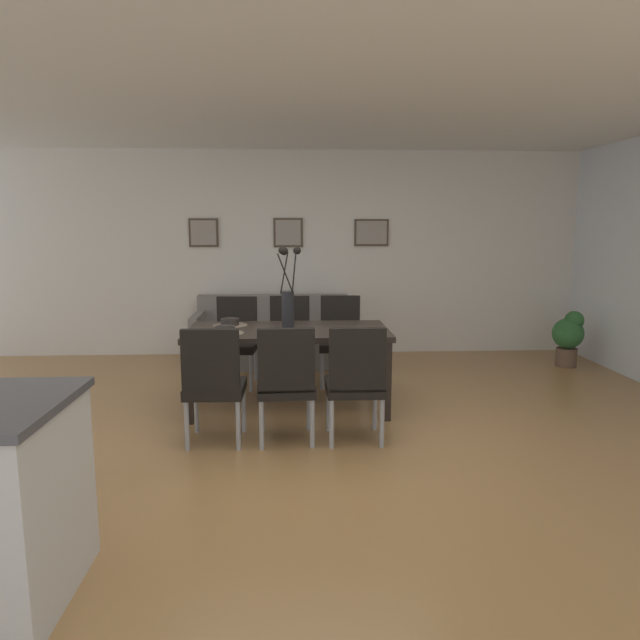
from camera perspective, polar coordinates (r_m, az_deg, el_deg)
name	(u,v)px	position (r m, az deg, el deg)	size (l,w,h in m)	color
ground_plane	(308,444)	(4.51, -1.18, -12.18)	(9.00, 9.00, 0.00)	#A87A47
back_wall_panel	(300,254)	(7.46, -1.99, 6.60)	(9.00, 0.10, 2.60)	white
ceiling_panel	(305,96)	(4.70, -1.46, 21.42)	(9.00, 7.20, 0.08)	white
dining_table	(288,337)	(5.18, -3.19, -1.74)	(1.80, 0.89, 0.74)	black
dining_chair_near_left	(214,380)	(4.41, -10.54, -5.88)	(0.45, 0.45, 0.92)	black
dining_chair_near_right	(236,337)	(6.06, -8.37, -1.65)	(0.47, 0.47, 0.92)	black
dining_chair_far_left	(286,379)	(4.37, -3.39, -5.87)	(0.46, 0.46, 0.92)	black
dining_chair_far_right	(290,336)	(6.06, -3.02, -1.56)	(0.45, 0.45, 0.92)	black
dining_chair_mid_left	(356,378)	(4.39, 3.57, -5.80)	(0.44, 0.44, 0.92)	black
dining_chair_mid_right	(340,335)	(6.07, 2.04, -1.53)	(0.47, 0.47, 0.92)	black
centerpiece_vase	(288,298)	(5.13, -3.21, 2.23)	(0.21, 0.23, 0.73)	#232326
placemat_near_left	(225,333)	(5.00, -9.40, -1.30)	(0.32, 0.32, 0.01)	#7F705B
bowl_near_left	(225,329)	(4.99, -9.41, -0.88)	(0.17, 0.17, 0.07)	#2D2826
placemat_near_right	(230,325)	(5.39, -8.93, -0.52)	(0.32, 0.32, 0.01)	#7F705B
bowl_near_right	(230,321)	(5.39, -8.94, -0.13)	(0.17, 0.17, 0.07)	#2D2826
sofa	(273,340)	(7.03, -4.73, -1.97)	(1.88, 0.84, 0.80)	gray
framed_picture_left	(204,233)	(7.46, -11.50, 8.51)	(0.37, 0.03, 0.36)	#473828
framed_picture_center	(288,233)	(7.38, -3.19, 8.67)	(0.37, 0.03, 0.37)	#473828
framed_picture_right	(371,233)	(7.45, 5.14, 8.66)	(0.44, 0.03, 0.34)	#473828
potted_plant	(569,336)	(7.39, 23.49, -1.44)	(0.36, 0.36, 0.67)	brown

